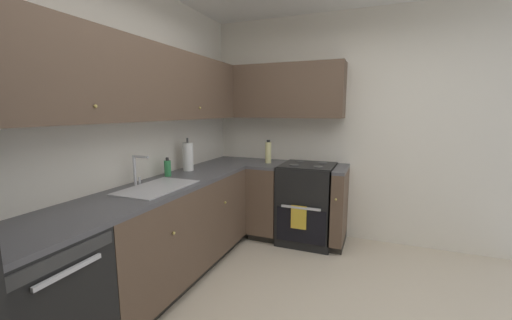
% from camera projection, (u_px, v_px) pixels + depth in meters
% --- Properties ---
extents(wall_back, '(4.04, 0.05, 2.67)m').
position_uv_depth(wall_back, '(104.00, 138.00, 2.44)').
color(wall_back, silver).
rests_on(wall_back, ground_plane).
extents(wall_right, '(0.05, 3.50, 2.67)m').
position_uv_depth(wall_right, '(352.00, 129.00, 3.64)').
color(wall_right, silver).
rests_on(wall_right, ground_plane).
extents(dishwasher, '(0.60, 0.63, 0.88)m').
position_uv_depth(dishwasher, '(34.00, 314.00, 1.69)').
color(dishwasher, black).
rests_on(dishwasher, ground_plane).
extents(lower_cabinets_back, '(1.91, 0.62, 0.88)m').
position_uv_depth(lower_cabinets_back, '(174.00, 231.00, 2.84)').
color(lower_cabinets_back, brown).
rests_on(lower_cabinets_back, ground_plane).
extents(countertop_back, '(3.11, 0.60, 0.03)m').
position_uv_depth(countertop_back, '(172.00, 183.00, 2.77)').
color(countertop_back, '#4C4C51').
rests_on(countertop_back, lower_cabinets_back).
extents(lower_cabinets_right, '(0.62, 1.10, 0.88)m').
position_uv_depth(lower_cabinets_right, '(288.00, 203.00, 3.73)').
color(lower_cabinets_right, brown).
rests_on(lower_cabinets_right, ground_plane).
extents(countertop_right, '(0.60, 1.10, 0.03)m').
position_uv_depth(countertop_right, '(289.00, 166.00, 3.65)').
color(countertop_right, '#4C4C51').
rests_on(countertop_right, lower_cabinets_right).
extents(oven_range, '(0.68, 0.62, 1.07)m').
position_uv_depth(oven_range, '(307.00, 203.00, 3.65)').
color(oven_range, black).
rests_on(oven_range, ground_plane).
extents(upper_cabinets_back, '(2.79, 0.34, 0.63)m').
position_uv_depth(upper_cabinets_back, '(142.00, 83.00, 2.53)').
color(upper_cabinets_back, brown).
extents(upper_cabinets_right, '(0.32, 1.62, 0.63)m').
position_uv_depth(upper_cabinets_right, '(276.00, 92.00, 3.72)').
color(upper_cabinets_right, brown).
extents(sink, '(0.66, 0.40, 0.10)m').
position_uv_depth(sink, '(158.00, 192.00, 2.54)').
color(sink, '#B7B7BC').
rests_on(sink, countertop_back).
extents(faucet, '(0.07, 0.16, 0.26)m').
position_uv_depth(faucet, '(137.00, 168.00, 2.59)').
color(faucet, silver).
rests_on(faucet, countertop_back).
extents(soap_bottle, '(0.06, 0.06, 0.18)m').
position_uv_depth(soap_bottle, '(168.00, 168.00, 2.98)').
color(soap_bottle, '#338C4C').
rests_on(soap_bottle, countertop_back).
extents(paper_towel_roll, '(0.11, 0.11, 0.36)m').
position_uv_depth(paper_towel_roll, '(188.00, 157.00, 3.25)').
color(paper_towel_roll, white).
rests_on(paper_towel_roll, countertop_back).
extents(oil_bottle, '(0.07, 0.07, 0.28)m').
position_uv_depth(oil_bottle, '(268.00, 152.00, 3.72)').
color(oil_bottle, beige).
rests_on(oil_bottle, countertop_right).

